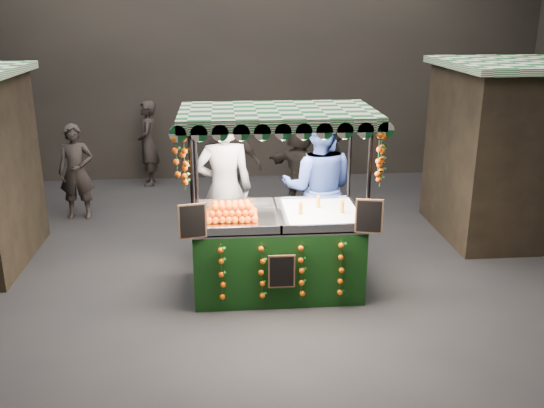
{
  "coord_description": "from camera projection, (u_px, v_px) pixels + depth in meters",
  "views": [
    {
      "loc": [
        -0.31,
        -6.85,
        3.34
      ],
      "look_at": [
        0.29,
        0.19,
        0.99
      ],
      "focal_mm": 39.44,
      "sensor_mm": 36.0,
      "label": 1
    }
  ],
  "objects": [
    {
      "name": "ground",
      "position": [
        251.0,
        283.0,
        7.56
      ],
      "size": [
        12.0,
        12.0,
        0.0
      ],
      "primitive_type": "plane",
      "color": "black",
      "rests_on": "ground"
    },
    {
      "name": "market_hall",
      "position": [
        247.0,
        2.0,
        6.49
      ],
      "size": [
        12.1,
        10.1,
        5.05
      ],
      "color": "black",
      "rests_on": "ground"
    },
    {
      "name": "neighbour_stall_right",
      "position": [
        539.0,
        149.0,
        8.92
      ],
      "size": [
        3.0,
        2.2,
        2.6
      ],
      "color": "black",
      "rests_on": "ground"
    },
    {
      "name": "juice_stall",
      "position": [
        278.0,
        237.0,
        7.18
      ],
      "size": [
        2.3,
        1.35,
        2.23
      ],
      "color": "black",
      "rests_on": "ground"
    },
    {
      "name": "vendor_grey",
      "position": [
        224.0,
        190.0,
        7.87
      ],
      "size": [
        0.8,
        0.58,
        2.07
      ],
      "rotation": [
        0.0,
        0.0,
        3.25
      ],
      "color": "gray",
      "rests_on": "ground"
    },
    {
      "name": "vendor_blue",
      "position": [
        318.0,
        189.0,
        7.93
      ],
      "size": [
        1.15,
        0.99,
        2.06
      ],
      "rotation": [
        0.0,
        0.0,
        2.91
      ],
      "color": "navy",
      "rests_on": "ground"
    },
    {
      "name": "shopper_0",
      "position": [
        76.0,
        172.0,
        9.69
      ],
      "size": [
        0.57,
        0.38,
        1.56
      ],
      "rotation": [
        0.0,
        0.0,
        0.0
      ],
      "color": "#2B2523",
      "rests_on": "ground"
    },
    {
      "name": "shopper_1",
      "position": [
        469.0,
        178.0,
        9.29
      ],
      "size": [
        0.91,
        0.8,
        1.59
      ],
      "rotation": [
        0.0,
        0.0,
        -0.3
      ],
      "color": "black",
      "rests_on": "ground"
    },
    {
      "name": "shopper_2",
      "position": [
        231.0,
        165.0,
        9.64
      ],
      "size": [
        1.13,
        0.76,
        1.79
      ],
      "rotation": [
        0.0,
        0.0,
        2.8
      ],
      "color": "#2B2523",
      "rests_on": "ground"
    },
    {
      "name": "shopper_3",
      "position": [
        333.0,
        160.0,
        10.56
      ],
      "size": [
        1.06,
        1.11,
        1.51
      ],
      "rotation": [
        0.0,
        0.0,
        0.87
      ],
      "color": "#2D2724",
      "rests_on": "ground"
    },
    {
      "name": "shopper_5",
      "position": [
        300.0,
        168.0,
        9.9
      ],
      "size": [
        1.38,
        1.31,
        1.56
      ],
      "rotation": [
        0.0,
        0.0,
        2.41
      ],
      "color": "#292521",
      "rests_on": "ground"
    },
    {
      "name": "shopper_6",
      "position": [
        148.0,
        143.0,
        11.51
      ],
      "size": [
        0.43,
        0.62,
        1.64
      ],
      "rotation": [
        0.0,
        0.0,
        -1.5
      ],
      "color": "black",
      "rests_on": "ground"
    }
  ]
}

